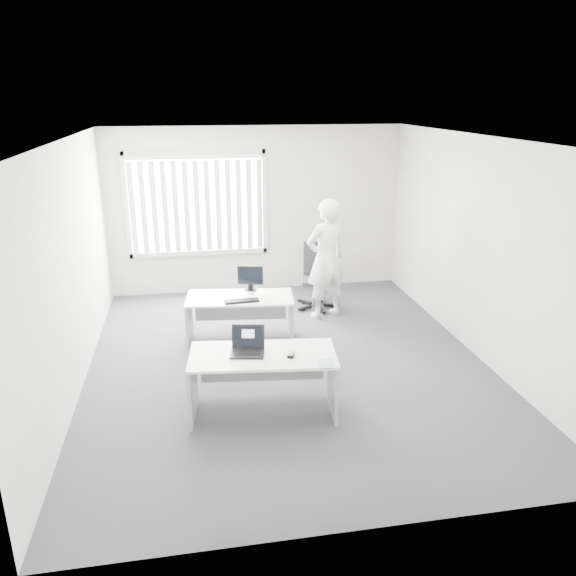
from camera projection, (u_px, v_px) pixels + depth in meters
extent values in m
plane|color=#414147|center=(287.00, 363.00, 7.23)|extent=(6.00, 6.00, 0.00)
cube|color=silver|center=(257.00, 210.00, 9.57)|extent=(5.00, 0.02, 2.80)
cube|color=silver|center=(361.00, 373.00, 3.98)|extent=(5.00, 0.02, 2.80)
cube|color=silver|center=(71.00, 269.00, 6.36)|extent=(0.02, 6.00, 2.80)
cube|color=silver|center=(479.00, 249.00, 7.19)|extent=(0.02, 6.00, 2.80)
cube|color=white|center=(287.00, 139.00, 6.32)|extent=(5.00, 6.00, 0.02)
cube|color=#B3B3AE|center=(197.00, 204.00, 9.31)|extent=(2.32, 0.06, 1.76)
cube|color=white|center=(263.00, 355.00, 5.88)|extent=(1.61, 0.89, 0.03)
cube|color=#A0A0A3|center=(193.00, 387.00, 5.95)|extent=(0.11, 0.66, 0.67)
cube|color=#A0A0A3|center=(333.00, 383.00, 6.04)|extent=(0.11, 0.66, 0.67)
cube|color=white|center=(240.00, 298.00, 7.66)|extent=(1.51, 0.84, 0.03)
cube|color=#A0A0A3|center=(189.00, 321.00, 7.72)|extent=(0.11, 0.62, 0.63)
cube|color=#A0A0A3|center=(291.00, 319.00, 7.81)|extent=(0.11, 0.62, 0.63)
cylinder|color=black|center=(316.00, 305.00, 9.10)|extent=(0.70, 0.70, 0.08)
cylinder|color=black|center=(317.00, 294.00, 9.04)|extent=(0.07, 0.07, 0.46)
cube|color=black|center=(317.00, 281.00, 8.96)|extent=(0.54, 0.54, 0.07)
cube|color=black|center=(317.00, 258.00, 9.06)|extent=(0.44, 0.14, 0.54)
imported|color=silver|center=(326.00, 259.00, 8.47)|extent=(0.78, 0.64, 1.84)
cube|color=white|center=(295.00, 358.00, 5.79)|extent=(0.36, 0.29, 0.00)
cube|color=silver|center=(327.00, 364.00, 5.65)|extent=(0.18, 0.22, 0.01)
cube|color=black|center=(242.00, 301.00, 7.47)|extent=(0.46, 0.18, 0.02)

